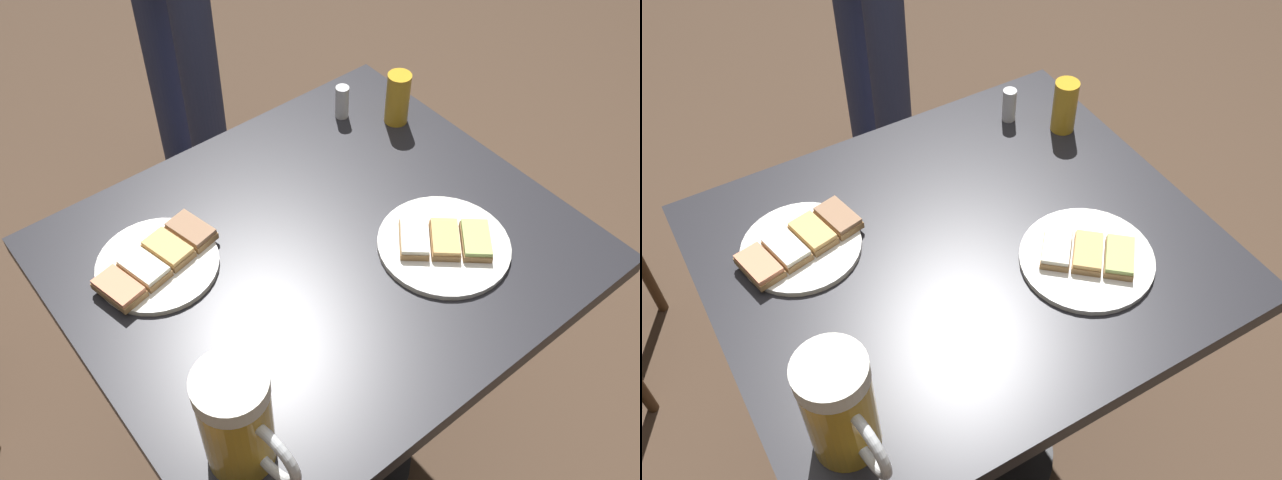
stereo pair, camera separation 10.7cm
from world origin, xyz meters
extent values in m
plane|color=#4C3828|center=(0.00, 0.00, 0.00)|extent=(6.00, 6.00, 0.00)
cylinder|color=black|center=(0.00, 0.00, 0.01)|extent=(0.44, 0.44, 0.01)
cylinder|color=black|center=(0.00, 0.00, 0.37)|extent=(0.09, 0.09, 0.72)
cube|color=#232328|center=(0.00, 0.00, 0.73)|extent=(0.80, 0.69, 0.04)
cylinder|color=white|center=(-0.16, 0.12, 0.76)|extent=(0.22, 0.22, 0.01)
cube|color=#9E7547|center=(-0.20, 0.16, 0.77)|extent=(0.09, 0.09, 0.01)
cube|color=#ADC66B|center=(-0.20, 0.16, 0.78)|extent=(0.08, 0.09, 0.01)
cube|color=#9E7547|center=(-0.16, 0.12, 0.77)|extent=(0.09, 0.09, 0.01)
cube|color=#E5B266|center=(-0.16, 0.12, 0.78)|extent=(0.08, 0.09, 0.01)
cube|color=#9E7547|center=(-0.12, 0.09, 0.77)|extent=(0.09, 0.09, 0.01)
cube|color=white|center=(-0.12, 0.09, 0.78)|extent=(0.08, 0.09, 0.01)
cylinder|color=white|center=(0.23, -0.13, 0.76)|extent=(0.20, 0.20, 0.01)
cube|color=#9E7547|center=(0.30, -0.11, 0.77)|extent=(0.06, 0.09, 0.01)
cube|color=#EA8E66|center=(0.30, -0.11, 0.78)|extent=(0.06, 0.08, 0.01)
cube|color=#9E7547|center=(0.25, -0.13, 0.77)|extent=(0.06, 0.09, 0.01)
cube|color=white|center=(0.25, -0.13, 0.78)|extent=(0.06, 0.08, 0.01)
cube|color=#9E7547|center=(0.20, -0.14, 0.77)|extent=(0.06, 0.09, 0.01)
cube|color=#E5B266|center=(0.20, -0.14, 0.78)|extent=(0.06, 0.08, 0.01)
cube|color=#9E7547|center=(0.15, -0.15, 0.77)|extent=(0.06, 0.09, 0.01)
cube|color=#997051|center=(0.15, -0.15, 0.78)|extent=(0.06, 0.08, 0.01)
cylinder|color=gold|center=(0.30, 0.21, 0.83)|extent=(0.09, 0.09, 0.16)
cylinder|color=white|center=(0.30, 0.21, 0.92)|extent=(0.09, 0.09, 0.03)
torus|color=silver|center=(0.29, 0.27, 0.84)|extent=(0.03, 0.10, 0.10)
cylinder|color=gold|center=(-0.32, -0.17, 0.80)|extent=(0.05, 0.05, 0.10)
cylinder|color=silver|center=(-0.25, -0.24, 0.78)|extent=(0.03, 0.03, 0.07)
cylinder|color=navy|center=(-0.29, -0.89, 0.43)|extent=(0.11, 0.11, 0.85)
cylinder|color=navy|center=(-0.28, -1.11, 0.43)|extent=(0.11, 0.11, 0.85)
camera|label=1|loc=(0.47, 0.59, 1.62)|focal=39.68mm
camera|label=2|loc=(0.38, 0.65, 1.62)|focal=39.68mm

